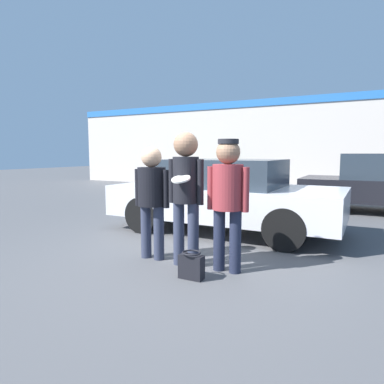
{
  "coord_description": "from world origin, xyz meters",
  "views": [
    {
      "loc": [
        2.17,
        -4.26,
        1.51
      ],
      "look_at": [
        0.01,
        -0.14,
        0.98
      ],
      "focal_mm": 32.0,
      "sensor_mm": 36.0,
      "label": 1
    }
  ],
  "objects_px": {
    "person_middle_with_frisbee": "(186,186)",
    "parked_car_near": "(224,194)",
    "handbag": "(191,266)",
    "person_left": "(152,193)",
    "shrub": "(219,174)",
    "person_right": "(228,192)"
  },
  "relations": [
    {
      "from": "person_middle_with_frisbee",
      "to": "parked_car_near",
      "type": "bearing_deg",
      "value": 98.95
    },
    {
      "from": "handbag",
      "to": "person_left",
      "type": "bearing_deg",
      "value": 152.37
    },
    {
      "from": "parked_car_near",
      "to": "handbag",
      "type": "relative_size",
      "value": 13.06
    },
    {
      "from": "person_middle_with_frisbee",
      "to": "shrub",
      "type": "height_order",
      "value": "person_middle_with_frisbee"
    },
    {
      "from": "person_middle_with_frisbee",
      "to": "parked_car_near",
      "type": "relative_size",
      "value": 0.41
    },
    {
      "from": "person_middle_with_frisbee",
      "to": "handbag",
      "type": "bearing_deg",
      "value": -53.78
    },
    {
      "from": "person_middle_with_frisbee",
      "to": "person_right",
      "type": "xyz_separation_m",
      "value": [
        0.58,
        0.04,
        -0.06
      ]
    },
    {
      "from": "person_left",
      "to": "person_middle_with_frisbee",
      "type": "bearing_deg",
      "value": -5.24
    },
    {
      "from": "person_right",
      "to": "parked_car_near",
      "type": "distance_m",
      "value": 2.35
    },
    {
      "from": "person_right",
      "to": "parked_car_near",
      "type": "xyz_separation_m",
      "value": [
        -0.92,
        2.14,
        -0.3
      ]
    },
    {
      "from": "person_left",
      "to": "handbag",
      "type": "bearing_deg",
      "value": -27.63
    },
    {
      "from": "person_middle_with_frisbee",
      "to": "person_right",
      "type": "height_order",
      "value": "person_middle_with_frisbee"
    },
    {
      "from": "shrub",
      "to": "handbag",
      "type": "relative_size",
      "value": 3.63
    },
    {
      "from": "person_right",
      "to": "person_middle_with_frisbee",
      "type": "bearing_deg",
      "value": -175.76
    },
    {
      "from": "person_right",
      "to": "shrub",
      "type": "distance_m",
      "value": 10.71
    },
    {
      "from": "person_right",
      "to": "handbag",
      "type": "height_order",
      "value": "person_right"
    },
    {
      "from": "person_left",
      "to": "handbag",
      "type": "distance_m",
      "value": 1.27
    },
    {
      "from": "person_left",
      "to": "person_right",
      "type": "relative_size",
      "value": 0.95
    },
    {
      "from": "person_middle_with_frisbee",
      "to": "shrub",
      "type": "distance_m",
      "value": 10.54
    },
    {
      "from": "person_left",
      "to": "shrub",
      "type": "height_order",
      "value": "person_left"
    },
    {
      "from": "parked_car_near",
      "to": "person_middle_with_frisbee",
      "type": "bearing_deg",
      "value": -81.05
    },
    {
      "from": "person_right",
      "to": "parked_car_near",
      "type": "relative_size",
      "value": 0.39
    }
  ]
}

